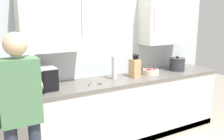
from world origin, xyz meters
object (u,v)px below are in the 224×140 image
Objects in this scene: stock_pot at (177,64)px; person_figure at (21,108)px; thermos_flask at (114,68)px; wooden_spoon at (95,83)px; fruit_bowl at (151,71)px; knife_block at (135,68)px; microwave_oven at (26,80)px.

stock_pot is 2.55m from person_figure.
wooden_spoon is at bearing -168.08° from thermos_flask.
fruit_bowl is 0.15× the size of person_figure.
fruit_bowl is at bearing 18.54° from person_figure.
knife_block is 0.32m from fruit_bowl.
thermos_flask is 0.20× the size of person_figure.
knife_block reaches higher than stock_pot.
knife_block is 1.40× the size of fruit_bowl.
stock_pot is at bearing 14.80° from person_figure.
microwave_oven is 2.29m from stock_pot.
microwave_oven is 1.75× the size of stock_pot.
microwave_oven is 0.37× the size of person_figure.
microwave_oven is 2.83× the size of wooden_spoon.
knife_block is 0.21× the size of person_figure.
microwave_oven is at bearing 179.31° from stock_pot.
thermos_flask is at bearing 174.91° from knife_block.
knife_block is 1.00× the size of stock_pot.
fruit_bowl is (0.31, 0.03, -0.09)m from knife_block.
wooden_spoon is (0.82, -0.09, -0.12)m from microwave_oven.
person_figure reaches higher than thermos_flask.
fruit_bowl is at bearing 4.00° from wooden_spoon.
knife_block is 1.75m from person_figure.
person_figure reaches higher than knife_block.
person_figure reaches higher than stock_pot.
wooden_spoon is (-0.32, -0.07, -0.15)m from thermos_flask.
knife_block reaches higher than microwave_oven.
knife_block is 0.83m from stock_pot.
microwave_oven is at bearing 178.75° from thermos_flask.
thermos_flask is at bearing 179.81° from fruit_bowl.
person_figure is at bearing -159.03° from knife_block.
person_figure is at bearing -161.46° from fruit_bowl.
knife_block is 0.32m from thermos_flask.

